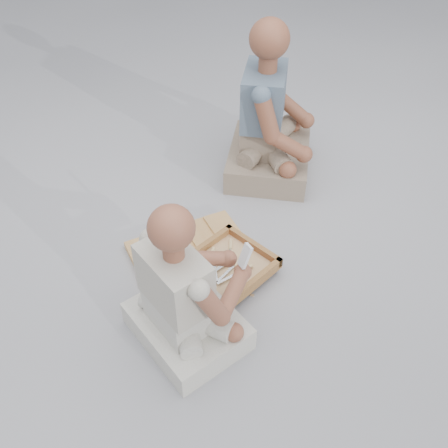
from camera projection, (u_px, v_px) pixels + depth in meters
ground at (254, 284)px, 2.64m from camera, size 60.00×60.00×0.00m
carved_panel at (191, 251)px, 2.79m from camera, size 0.71×0.54×0.04m
tool_tray at (224, 270)px, 2.63m from camera, size 0.55×0.47×0.06m
chisel_0 at (236, 264)px, 2.64m from camera, size 0.22×0.08×0.02m
chisel_1 at (225, 261)px, 2.67m from camera, size 0.21×0.09×0.02m
chisel_2 at (213, 256)px, 2.70m from camera, size 0.15×0.18×0.02m
chisel_3 at (223, 255)px, 2.70m from camera, size 0.22×0.04×0.02m
chisel_4 at (224, 261)px, 2.66m from camera, size 0.18×0.15×0.02m
chisel_5 at (226, 264)px, 2.64m from camera, size 0.22×0.03×0.02m
chisel_6 at (213, 258)px, 2.67m from camera, size 0.12×0.20×0.02m
chisel_7 at (231, 247)px, 2.75m from camera, size 0.15×0.18×0.02m
chisel_8 at (243, 270)px, 2.61m from camera, size 0.22×0.03×0.02m
wood_chip_0 at (211, 248)px, 2.84m from camera, size 0.02×0.02×0.00m
wood_chip_1 at (279, 258)px, 2.78m from camera, size 0.02×0.02×0.00m
wood_chip_2 at (194, 329)px, 2.43m from camera, size 0.02×0.02×0.00m
wood_chip_3 at (247, 268)px, 2.72m from camera, size 0.02×0.02×0.00m
wood_chip_4 at (252, 295)px, 2.58m from camera, size 0.02×0.02×0.00m
wood_chip_5 at (201, 267)px, 2.73m from camera, size 0.02×0.02×0.00m
wood_chip_6 at (272, 263)px, 2.75m from camera, size 0.02×0.02×0.00m
wood_chip_7 at (161, 293)px, 2.59m from camera, size 0.02×0.02×0.00m
wood_chip_8 at (270, 275)px, 2.69m from camera, size 0.02×0.02×0.00m
wood_chip_9 at (222, 242)px, 2.88m from camera, size 0.02×0.02×0.00m
wood_chip_10 at (171, 256)px, 2.79m from camera, size 0.02×0.02×0.00m
wood_chip_11 at (252, 247)px, 2.84m from camera, size 0.02×0.02×0.00m
wood_chip_12 at (268, 270)px, 2.71m from camera, size 0.02×0.02×0.00m
craftsman at (184, 298)px, 2.22m from camera, size 0.54×0.53×0.81m
companion at (269, 126)px, 3.18m from camera, size 0.83×0.82×1.01m
mobile_phone at (245, 256)px, 2.24m from camera, size 0.06×0.05×0.12m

